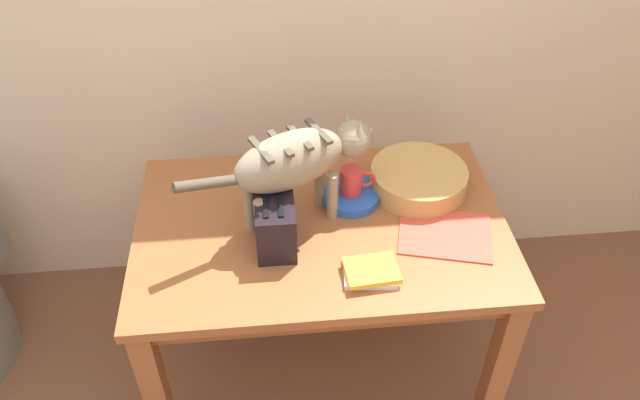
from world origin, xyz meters
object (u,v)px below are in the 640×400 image
object	(u,v)px
coffee_mug	(351,181)
wicker_basket	(417,179)
dining_table	(320,244)
toaster	(273,223)
cat	(297,160)
magazine	(444,234)
saucer_bowl	(349,196)
book_stack	(369,272)

from	to	relation	value
coffee_mug	wicker_basket	xyz separation A→B (m)	(0.24, 0.04, -0.04)
dining_table	wicker_basket	distance (m)	0.41
dining_table	toaster	world-z (taller)	toaster
cat	magazine	world-z (taller)	cat
dining_table	wicker_basket	bearing A→B (deg)	22.42
saucer_bowl	wicker_basket	distance (m)	0.25
book_stack	toaster	xyz separation A→B (m)	(-0.28, 0.17, 0.07)
magazine	wicker_basket	world-z (taller)	wicker_basket
saucer_bowl	magazine	bearing A→B (deg)	-35.60
wicker_basket	saucer_bowl	bearing A→B (deg)	-171.11
dining_table	book_stack	bearing A→B (deg)	-63.29
dining_table	saucer_bowl	world-z (taller)	saucer_bowl
magazine	coffee_mug	bearing A→B (deg)	158.67
magazine	wicker_basket	bearing A→B (deg)	113.96
saucer_bowl	book_stack	bearing A→B (deg)	-87.96
saucer_bowl	wicker_basket	xyz separation A→B (m)	(0.24, 0.04, 0.03)
magazine	toaster	distance (m)	0.55
saucer_bowl	toaster	size ratio (longest dim) A/B	1.00
magazine	book_stack	world-z (taller)	book_stack
dining_table	toaster	distance (m)	0.25
coffee_mug	toaster	bearing A→B (deg)	-145.23
saucer_bowl	book_stack	world-z (taller)	book_stack
dining_table	cat	distance (m)	0.35
magazine	wicker_basket	distance (m)	0.24
saucer_bowl	magazine	size ratio (longest dim) A/B	0.68
saucer_bowl	coffee_mug	distance (m)	0.07
wicker_basket	toaster	distance (m)	0.56
saucer_bowl	toaster	world-z (taller)	toaster
dining_table	magazine	distance (m)	0.41
toaster	dining_table	bearing A→B (deg)	27.31
cat	toaster	size ratio (longest dim) A/B	3.03
toaster	wicker_basket	bearing A→B (deg)	23.94
coffee_mug	saucer_bowl	bearing A→B (deg)	-180.00
book_stack	wicker_basket	bearing A→B (deg)	59.81
dining_table	book_stack	distance (m)	0.30
saucer_bowl	book_stack	xyz separation A→B (m)	(0.01, -0.35, 0.00)
coffee_mug	magazine	size ratio (longest dim) A/B	0.41
dining_table	magazine	xyz separation A→B (m)	(0.39, -0.09, 0.10)
magazine	toaster	xyz separation A→B (m)	(-0.54, 0.01, 0.08)
cat	toaster	bearing A→B (deg)	-63.40
cat	book_stack	distance (m)	0.40
coffee_mug	cat	bearing A→B (deg)	-156.18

